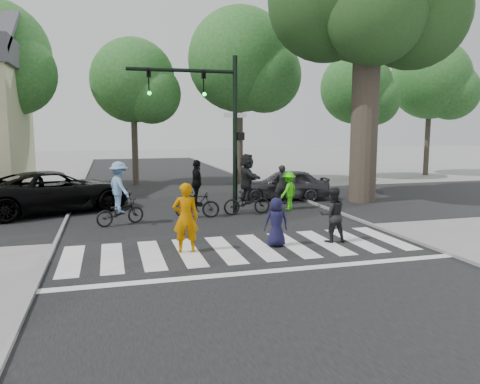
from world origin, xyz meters
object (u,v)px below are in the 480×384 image
(pedestrian_woman, at_px, (186,218))
(car_suv, at_px, (56,192))
(pedestrian_child, at_px, (276,222))
(cyclist_left, at_px, (120,198))
(traffic_signal, at_px, (213,112))
(cyclist_mid, at_px, (197,194))
(pedestrian_adult, at_px, (333,215))
(cyclist_right, at_px, (247,187))
(car_grey, at_px, (284,184))

(pedestrian_woman, distance_m, car_suv, 8.38)
(pedestrian_child, distance_m, cyclist_left, 5.92)
(traffic_signal, height_order, cyclist_mid, traffic_signal)
(cyclist_mid, relative_size, car_suv, 0.36)
(pedestrian_child, relative_size, car_suv, 0.24)
(traffic_signal, bearing_deg, pedestrian_woman, -110.33)
(pedestrian_adult, xyz_separation_m, car_suv, (-8.31, 7.38, 0.02))
(pedestrian_adult, bearing_deg, car_suv, -34.96)
(traffic_signal, distance_m, car_suv, 7.02)
(cyclist_right, height_order, car_suv, cyclist_right)
(pedestrian_woman, height_order, cyclist_right, cyclist_right)
(pedestrian_woman, relative_size, car_suv, 0.32)
(pedestrian_child, relative_size, cyclist_mid, 0.65)
(pedestrian_child, bearing_deg, traffic_signal, -77.75)
(cyclist_right, distance_m, car_grey, 4.13)
(traffic_signal, bearing_deg, cyclist_mid, -147.93)
(traffic_signal, bearing_deg, pedestrian_adult, -65.26)
(pedestrian_woman, xyz_separation_m, cyclist_right, (3.16, 4.88, 0.10))
(pedestrian_woman, relative_size, car_grey, 0.45)
(traffic_signal, bearing_deg, car_suv, 159.69)
(traffic_signal, xyz_separation_m, cyclist_right, (1.24, -0.30, -2.85))
(cyclist_left, relative_size, cyclist_right, 0.93)
(cyclist_mid, bearing_deg, pedestrian_child, -73.89)
(pedestrian_woman, relative_size, pedestrian_child, 1.36)
(pedestrian_child, bearing_deg, car_grey, -107.06)
(pedestrian_woman, height_order, pedestrian_child, pedestrian_woman)
(cyclist_left, xyz_separation_m, car_suv, (-2.39, 3.23, -0.13))
(pedestrian_adult, xyz_separation_m, cyclist_mid, (-3.14, 4.73, 0.08))
(pedestrian_adult, bearing_deg, pedestrian_child, 8.13)
(pedestrian_child, height_order, cyclist_mid, cyclist_mid)
(traffic_signal, xyz_separation_m, cyclist_mid, (-0.74, -0.47, -3.01))
(cyclist_left, xyz_separation_m, cyclist_mid, (2.78, 0.57, -0.06))
(pedestrian_adult, height_order, cyclist_mid, cyclist_mid)
(cyclist_left, relative_size, car_grey, 0.53)
(pedestrian_woman, bearing_deg, cyclist_mid, -99.19)
(pedestrian_woman, xyz_separation_m, car_suv, (-4.00, 7.37, -0.12))
(pedestrian_child, height_order, cyclist_left, cyclist_left)
(car_suv, bearing_deg, cyclist_mid, -138.87)
(pedestrian_child, relative_size, car_grey, 0.33)
(cyclist_right, relative_size, car_suv, 0.40)
(car_suv, bearing_deg, pedestrian_adult, -153.30)
(cyclist_right, bearing_deg, cyclist_mid, -175.23)
(cyclist_right, xyz_separation_m, car_suv, (-7.15, 2.49, -0.22))
(pedestrian_woman, relative_size, cyclist_left, 0.86)
(cyclist_right, bearing_deg, traffic_signal, 166.31)
(traffic_signal, height_order, car_grey, traffic_signal)
(traffic_signal, distance_m, cyclist_left, 4.71)
(pedestrian_child, height_order, pedestrian_adult, pedestrian_adult)
(car_suv, xyz_separation_m, car_grey, (9.86, 0.60, -0.11))
(pedestrian_child, distance_m, cyclist_right, 4.99)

